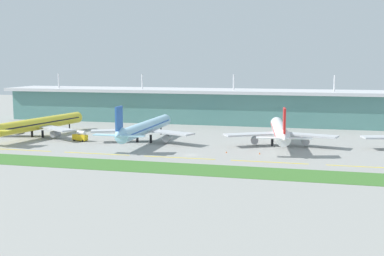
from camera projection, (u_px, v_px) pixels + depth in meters
The scene contains 14 objects.
ground_plane at pixel (191, 155), 193.52m from camera, with size 600.00×600.00×0.00m, color gray.
terminal_building at pixel (235, 106), 293.22m from camera, with size 288.00×34.00×28.91m.
airliner_nearest at pixel (39, 124), 239.30m from camera, with size 48.23×69.44×18.90m.
airliner_near_middle at pixel (145, 128), 224.54m from camera, with size 48.80×70.85×18.90m.
airliner_far_middle at pixel (280, 131), 214.74m from camera, with size 48.39×63.75×18.90m.
taxiway_stripe_west at pixel (21, 150), 204.63m from camera, with size 28.00×0.70×0.04m, color yellow.
taxiway_stripe_mid_west at pixel (96, 154), 196.31m from camera, with size 28.00×0.70×0.04m, color yellow.
taxiway_stripe_centre at pixel (179, 158), 188.00m from camera, with size 28.00×0.70×0.04m, color yellow.
taxiway_stripe_mid_east at pixel (269, 162), 179.68m from camera, with size 28.00×0.70×0.04m, color yellow.
taxiway_stripe_east at pixel (368, 167), 171.36m from camera, with size 28.00×0.70×0.04m, color yellow.
grass_verge at pixel (172, 168), 169.20m from camera, with size 300.00×18.00×0.10m, color #3D702D.
fuel_truck at pixel (80, 136), 227.39m from camera, with size 7.59×4.09×4.95m.
safety_cone_left_wingtip at pixel (226, 152), 197.87m from camera, with size 0.56×0.56×0.70m, color orange.
safety_cone_nose_front at pixel (260, 153), 195.28m from camera, with size 0.56×0.56×0.70m, color orange.
Camera 1 is at (47.44, -184.45, 35.92)m, focal length 46.39 mm.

